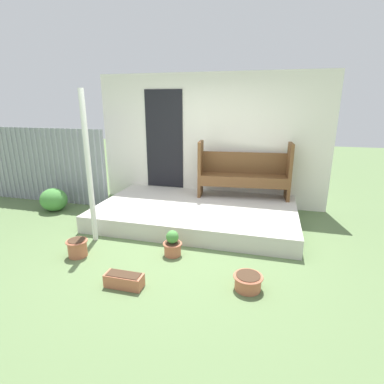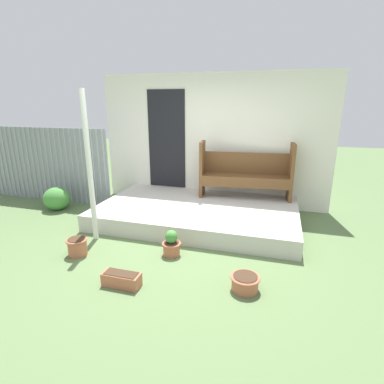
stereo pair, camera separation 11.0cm
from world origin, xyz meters
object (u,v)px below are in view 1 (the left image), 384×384
object	(u,v)px
bench	(244,171)
support_post	(89,169)
flower_pot_middle	(172,245)
planter_box_rect	(124,280)
flower_pot_right	(248,281)
shrub_by_fence	(54,200)
flower_pot_left	(77,247)

from	to	relation	value
bench	support_post	bearing A→B (deg)	-142.67
bench	flower_pot_middle	bearing A→B (deg)	-115.23
bench	planter_box_rect	bearing A→B (deg)	-115.17
flower_pot_right	shrub_by_fence	world-z (taller)	shrub_by_fence
flower_pot_left	flower_pot_middle	distance (m)	1.31
bench	flower_pot_left	xyz separation A→B (m)	(-2.00, -2.43, -0.67)
planter_box_rect	flower_pot_middle	bearing A→B (deg)	70.43
flower_pot_right	shrub_by_fence	size ratio (longest dim) A/B	0.65
support_post	flower_pot_middle	distance (m)	1.63
planter_box_rect	shrub_by_fence	size ratio (longest dim) A/B	0.84
bench	planter_box_rect	xyz separation A→B (m)	(-1.05, -2.92, -0.72)
support_post	bench	bearing A→B (deg)	42.78
support_post	bench	world-z (taller)	support_post
flower_pot_left	flower_pot_middle	world-z (taller)	flower_pot_middle
bench	flower_pot_middle	distance (m)	2.29
flower_pot_left	flower_pot_right	distance (m)	2.34
bench	flower_pot_left	world-z (taller)	bench
bench	flower_pot_left	distance (m)	3.22
support_post	flower_pot_right	world-z (taller)	support_post
flower_pot_left	shrub_by_fence	xyz separation A→B (m)	(-1.55, 1.48, 0.09)
flower_pot_middle	shrub_by_fence	distance (m)	3.02
support_post	shrub_by_fence	xyz separation A→B (m)	(-1.50, 0.95, -0.89)
flower_pot_left	flower_pot_right	size ratio (longest dim) A/B	0.86
planter_box_rect	shrub_by_fence	xyz separation A→B (m)	(-2.51, 1.97, 0.14)
planter_box_rect	flower_pot_left	bearing A→B (deg)	152.78
flower_pot_right	planter_box_rect	xyz separation A→B (m)	(-1.38, -0.32, -0.02)
flower_pot_middle	support_post	bearing A→B (deg)	172.77
flower_pot_left	flower_pot_right	bearing A→B (deg)	-4.29
flower_pot_left	planter_box_rect	world-z (taller)	flower_pot_left
flower_pot_right	flower_pot_left	bearing A→B (deg)	175.71
support_post	planter_box_rect	size ratio (longest dim) A/B	5.02
support_post	bench	size ratio (longest dim) A/B	1.28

